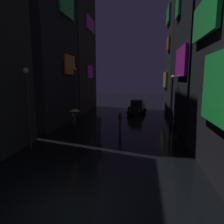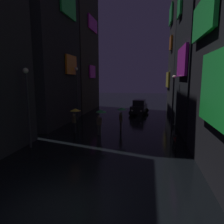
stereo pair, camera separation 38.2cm
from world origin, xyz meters
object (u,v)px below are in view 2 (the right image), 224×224
object	(u,v)px
streetlamp_left_near	(28,99)
pedestrian_midstreet_left_green	(122,112)
pedestrian_midstreet_centre_green	(100,115)
pedestrian_far_right_yellow	(75,114)
streetlamp_right_far	(173,95)
streetlamp_left_far	(77,88)
bicycle_parked_at_storefront	(174,141)
car_distant	(139,107)

from	to	relation	value
streetlamp_left_near	pedestrian_midstreet_left_green	bearing A→B (deg)	45.24
pedestrian_midstreet_centre_green	pedestrian_far_right_yellow	world-z (taller)	same
pedestrian_far_right_yellow	streetlamp_right_far	distance (m)	9.06
streetlamp_left_near	streetlamp_left_far	world-z (taller)	streetlamp_left_far
bicycle_parked_at_storefront	streetlamp_right_far	bearing A→B (deg)	85.78
bicycle_parked_at_storefront	streetlamp_right_far	xyz separation A→B (m)	(0.40, 5.42, 2.74)
pedestrian_midstreet_left_green	car_distant	world-z (taller)	pedestrian_midstreet_left_green
pedestrian_midstreet_centre_green	pedestrian_midstreet_left_green	xyz separation A→B (m)	(1.51, 1.68, 0.00)
pedestrian_far_right_yellow	car_distant	size ratio (longest dim) A/B	0.50
bicycle_parked_at_storefront	streetlamp_left_near	size ratio (longest dim) A/B	0.34
pedestrian_far_right_yellow	streetlamp_left_far	world-z (taller)	streetlamp_left_far
pedestrian_midstreet_left_green	pedestrian_midstreet_centre_green	bearing A→B (deg)	-131.92
pedestrian_midstreet_centre_green	bicycle_parked_at_storefront	distance (m)	6.11
pedestrian_far_right_yellow	streetlamp_right_far	world-z (taller)	streetlamp_right_far
pedestrian_midstreet_centre_green	streetlamp_left_near	size ratio (longest dim) A/B	0.40
pedestrian_midstreet_centre_green	pedestrian_midstreet_left_green	size ratio (longest dim) A/B	1.00
pedestrian_midstreet_left_green	streetlamp_left_far	world-z (taller)	streetlamp_left_far
pedestrian_midstreet_centre_green	car_distant	distance (m)	10.93
streetlamp_right_far	streetlamp_left_near	bearing A→B (deg)	-143.90
pedestrian_midstreet_left_green	streetlamp_right_far	distance (m)	5.09
pedestrian_midstreet_left_green	streetlamp_left_far	bearing A→B (deg)	146.26
pedestrian_midstreet_centre_green	streetlamp_left_far	bearing A→B (deg)	126.58
pedestrian_midstreet_left_green	streetlamp_left_near	bearing A→B (deg)	-134.76
pedestrian_midstreet_left_green	pedestrian_far_right_yellow	bearing A→B (deg)	-160.11
pedestrian_far_right_yellow	streetlamp_left_far	xyz separation A→B (m)	(-1.64, 5.03, 1.96)
bicycle_parked_at_storefront	pedestrian_midstreet_left_green	bearing A→B (deg)	138.70
streetlamp_left_far	pedestrian_midstreet_centre_green	bearing A→B (deg)	-53.42
bicycle_parked_at_storefront	streetlamp_right_far	size ratio (longest dim) A/B	0.37
streetlamp_right_far	streetlamp_left_far	bearing A→B (deg)	169.47
pedestrian_midstreet_centre_green	bicycle_parked_at_storefront	world-z (taller)	pedestrian_midstreet_centre_green
pedestrian_midstreet_left_green	bicycle_parked_at_storefront	size ratio (longest dim) A/B	1.16
bicycle_parked_at_storefront	streetlamp_right_far	world-z (taller)	streetlamp_right_far
pedestrian_far_right_yellow	streetlamp_left_far	size ratio (longest dim) A/B	0.36
car_distant	pedestrian_far_right_yellow	bearing A→B (deg)	-115.70
streetlamp_left_near	streetlamp_left_far	size ratio (longest dim) A/B	0.91
pedestrian_midstreet_centre_green	streetlamp_left_near	world-z (taller)	streetlamp_left_near
pedestrian_far_right_yellow	bicycle_parked_at_storefront	world-z (taller)	pedestrian_far_right_yellow
pedestrian_far_right_yellow	streetlamp_right_far	xyz separation A→B (m)	(8.36, 3.17, 1.46)
car_distant	streetlamp_left_far	bearing A→B (deg)	-141.42
pedestrian_far_right_yellow	bicycle_parked_at_storefront	bearing A→B (deg)	-15.82
pedestrian_midstreet_centre_green	car_distant	bearing A→B (deg)	76.01
bicycle_parked_at_storefront	car_distant	distance (m)	12.91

